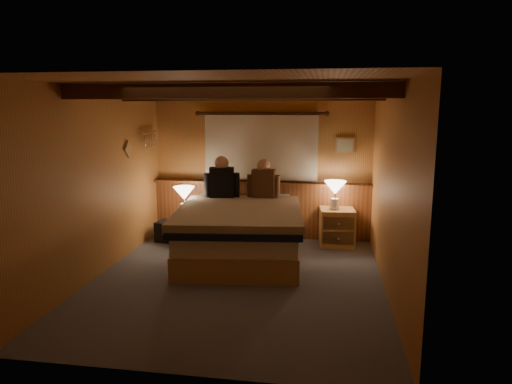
% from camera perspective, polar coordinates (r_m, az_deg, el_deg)
% --- Properties ---
extents(floor, '(4.20, 4.20, 0.00)m').
position_cam_1_polar(floor, '(5.85, -2.33, -10.98)').
color(floor, '#4A4D58').
rests_on(floor, ground).
extents(ceiling, '(4.20, 4.20, 0.00)m').
position_cam_1_polar(ceiling, '(5.45, -2.52, 13.23)').
color(ceiling, '#BE8C47').
rests_on(ceiling, wall_back).
extents(wall_back, '(3.60, 0.00, 3.60)m').
position_cam_1_polar(wall_back, '(7.57, 0.69, 3.36)').
color(wall_back, '#BF7D44').
rests_on(wall_back, floor).
extents(wall_left, '(0.00, 4.20, 4.20)m').
position_cam_1_polar(wall_left, '(6.13, -19.16, 1.10)').
color(wall_left, '#BF7D44').
rests_on(wall_left, floor).
extents(wall_right, '(0.00, 4.20, 4.20)m').
position_cam_1_polar(wall_right, '(5.47, 16.42, 0.17)').
color(wall_right, '#BF7D44').
rests_on(wall_right, floor).
extents(wall_front, '(3.60, 0.00, 3.60)m').
position_cam_1_polar(wall_front, '(3.54, -9.12, -5.03)').
color(wall_front, '#BF7D44').
rests_on(wall_front, floor).
extents(wainscot, '(3.60, 0.23, 0.94)m').
position_cam_1_polar(wainscot, '(7.63, 0.61, -2.03)').
color(wainscot, brown).
rests_on(wainscot, wall_back).
extents(curtain_window, '(2.18, 0.09, 1.11)m').
position_cam_1_polar(curtain_window, '(7.47, 0.62, 5.74)').
color(curtain_window, '#422210').
rests_on(curtain_window, wall_back).
extents(ceiling_beams, '(3.60, 1.65, 0.16)m').
position_cam_1_polar(ceiling_beams, '(5.59, -2.20, 12.24)').
color(ceiling_beams, '#422210').
rests_on(ceiling_beams, ceiling).
extents(coat_rail, '(0.05, 0.55, 0.24)m').
position_cam_1_polar(coat_rail, '(7.47, -13.15, 6.59)').
color(coat_rail, silver).
rests_on(coat_rail, wall_left).
extents(framed_print, '(0.30, 0.04, 0.25)m').
position_cam_1_polar(framed_print, '(7.44, 11.07, 5.75)').
color(framed_print, tan).
rests_on(framed_print, wall_back).
extents(bed, '(1.91, 2.37, 0.75)m').
position_cam_1_polar(bed, '(6.57, -1.99, -4.95)').
color(bed, tan).
rests_on(bed, floor).
extents(nightstand_left, '(0.45, 0.41, 0.48)m').
position_cam_1_polar(nightstand_left, '(7.39, -8.39, -4.51)').
color(nightstand_left, tan).
rests_on(nightstand_left, floor).
extents(nightstand_right, '(0.57, 0.52, 0.58)m').
position_cam_1_polar(nightstand_right, '(7.31, 10.07, -4.33)').
color(nightstand_right, tan).
rests_on(nightstand_right, floor).
extents(lamp_left, '(0.34, 0.34, 0.44)m').
position_cam_1_polar(lamp_left, '(7.24, -8.98, -0.36)').
color(lamp_left, white).
rests_on(lamp_left, nightstand_left).
extents(lamp_right, '(0.34, 0.34, 0.44)m').
position_cam_1_polar(lamp_right, '(7.17, 9.86, 0.32)').
color(lamp_right, white).
rests_on(lamp_right, nightstand_right).
extents(person_left, '(0.55, 0.29, 0.68)m').
position_cam_1_polar(person_left, '(7.18, -4.29, 1.46)').
color(person_left, black).
rests_on(person_left, bed).
extents(person_right, '(0.53, 0.21, 0.64)m').
position_cam_1_polar(person_right, '(7.15, 0.95, 1.30)').
color(person_right, '#482C1D').
rests_on(person_right, bed).
extents(duffel_bag, '(0.59, 0.40, 0.39)m').
position_cam_1_polar(duffel_bag, '(7.53, -10.23, -4.85)').
color(duffel_bag, black).
rests_on(duffel_bag, floor).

